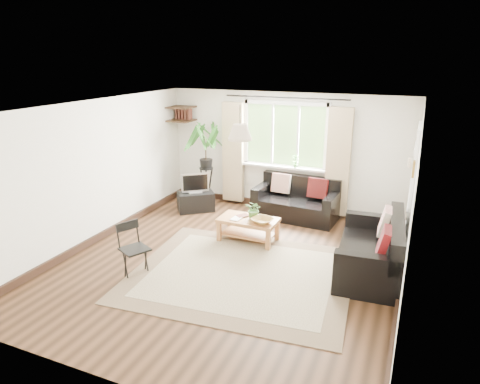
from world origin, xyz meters
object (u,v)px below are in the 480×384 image
at_px(sofa_back, 296,200).
at_px(palm_stand, 206,165).
at_px(sofa_right, 370,247).
at_px(tv_stand, 196,202).
at_px(coffee_table, 248,230).
at_px(folding_chair, 135,250).

bearing_deg(sofa_back, palm_stand, -178.08).
xyz_separation_m(sofa_right, tv_stand, (-3.63, 1.31, -0.21)).
distance_m(coffee_table, palm_stand, 2.22).
bearing_deg(tv_stand, sofa_back, -26.93).
bearing_deg(sofa_right, tv_stand, -113.83).
xyz_separation_m(tv_stand, palm_stand, (0.01, 0.47, 0.68)).
relative_size(tv_stand, palm_stand, 0.42).
bearing_deg(palm_stand, coffee_table, -43.09).
bearing_deg(folding_chair, palm_stand, 34.57).
bearing_deg(coffee_table, folding_chair, -121.55).
distance_m(sofa_right, tv_stand, 3.86).
height_order(sofa_right, folding_chair, sofa_right).
bearing_deg(coffee_table, sofa_right, -9.14).
bearing_deg(folding_chair, sofa_back, 0.20).
distance_m(palm_stand, folding_chair, 3.26).
bearing_deg(palm_stand, tv_stand, -91.79).
xyz_separation_m(sofa_back, sofa_right, (1.62, -1.72, 0.03)).
relative_size(sofa_back, coffee_table, 1.60).
bearing_deg(folding_chair, tv_stand, 36.30).
bearing_deg(sofa_back, coffee_table, -104.35).
height_order(tv_stand, palm_stand, palm_stand).
bearing_deg(sofa_back, folding_chair, -112.25).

